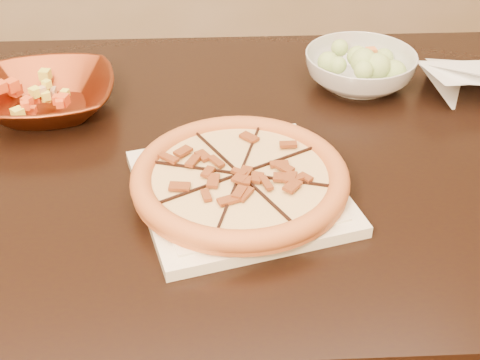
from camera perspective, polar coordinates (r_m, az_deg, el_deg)
The scene contains 8 objects.
dining_table at distance 1.15m, azimuth -5.80°, elevation -1.75°, with size 1.44×1.01×0.75m.
plate at distance 0.97m, azimuth -0.00°, elevation -0.93°, with size 0.32×0.32×0.02m.
pizza at distance 0.95m, azimuth -0.00°, elevation 0.20°, with size 0.31×0.31×0.03m.
bronze_bowl at distance 1.22m, azimuth -16.11°, elevation 6.84°, with size 0.23×0.23×0.06m, color maroon.
mixed_dish at distance 1.20m, azimuth -16.51°, elevation 8.61°, with size 0.11×0.12×0.03m.
salad_bowl at distance 1.27m, azimuth 10.18°, elevation 9.25°, with size 0.20×0.20×0.06m, color silver.
salad at distance 1.25m, azimuth 10.42°, elevation 11.27°, with size 0.09×0.11×0.04m.
cling_film at distance 1.30m, azimuth 18.32°, elevation 8.25°, with size 0.17×0.14×0.05m, color white, non-canonical shape.
Camera 1 is at (-0.08, -0.77, 1.34)m, focal length 50.00 mm.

